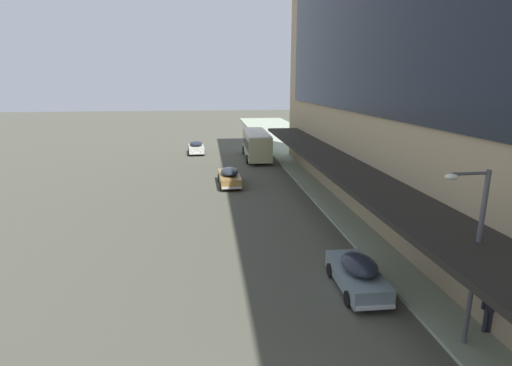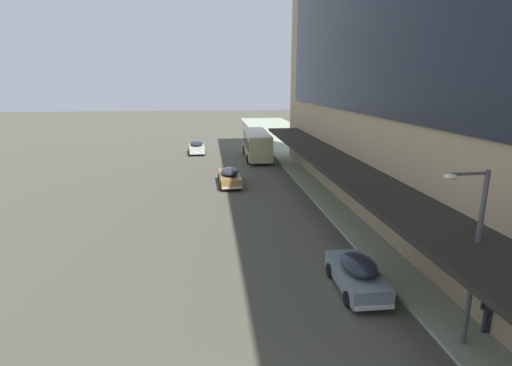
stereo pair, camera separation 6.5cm
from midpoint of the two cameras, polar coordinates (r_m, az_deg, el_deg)
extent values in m
cube|color=tan|center=(46.75, 0.15, 5.57)|extent=(2.76, 9.71, 2.68)
cube|color=black|center=(46.70, 0.15, 5.96)|extent=(2.78, 8.94, 1.18)
cube|color=silver|center=(46.56, 0.15, 7.26)|extent=(2.66, 9.70, 0.12)
cube|color=black|center=(51.40, -0.39, 7.59)|extent=(1.27, 0.09, 0.36)
cylinder|color=black|center=(50.06, -1.68, 4.76)|extent=(0.27, 1.01, 1.00)
cylinder|color=black|center=(50.29, 1.23, 4.81)|extent=(0.27, 1.01, 1.00)
cylinder|color=black|center=(43.90, -1.12, 3.41)|extent=(0.27, 1.01, 1.00)
cylinder|color=black|center=(44.17, 2.18, 3.47)|extent=(0.27, 1.01, 1.00)
cube|color=olive|center=(34.88, -3.74, 0.69)|extent=(1.84, 4.81, 0.77)
ellipsoid|color=#1E232D|center=(34.50, -3.72, 1.67)|extent=(1.58, 2.66, 0.61)
cube|color=silver|center=(37.29, -4.03, 1.21)|extent=(1.64, 0.16, 0.14)
cube|color=silver|center=(32.59, -3.39, -0.70)|extent=(1.64, 0.16, 0.14)
sphere|color=silver|center=(37.17, -4.76, 1.61)|extent=(0.18, 0.18, 0.18)
sphere|color=silver|center=(37.24, -3.31, 1.65)|extent=(0.18, 0.18, 0.18)
cylinder|color=black|center=(36.33, -5.27, 0.75)|extent=(0.16, 0.64, 0.64)
cylinder|color=black|center=(36.45, -2.57, 0.85)|extent=(0.16, 0.64, 0.64)
cylinder|color=black|center=(33.47, -4.99, -0.42)|extent=(0.16, 0.64, 0.64)
cylinder|color=black|center=(33.60, -2.07, -0.31)|extent=(0.16, 0.64, 0.64)
cube|color=gray|center=(18.26, 14.23, -12.85)|extent=(1.70, 4.09, 0.76)
ellipsoid|color=#1E232D|center=(17.79, 14.59, -11.19)|extent=(1.48, 2.26, 0.65)
cube|color=silver|center=(20.12, 12.15, -10.80)|extent=(1.56, 0.14, 0.14)
cube|color=silver|center=(16.68, 16.70, -16.71)|extent=(1.56, 0.14, 0.14)
sphere|color=silver|center=(19.84, 10.96, -10.21)|extent=(0.18, 0.18, 0.18)
sphere|color=silver|center=(20.11, 13.46, -10.01)|extent=(0.18, 0.18, 0.18)
cylinder|color=black|center=(19.20, 10.53, -12.15)|extent=(0.15, 0.64, 0.64)
cylinder|color=black|center=(19.70, 15.21, -11.71)|extent=(0.15, 0.64, 0.64)
cylinder|color=black|center=(17.09, 12.97, -15.83)|extent=(0.15, 0.64, 0.64)
cylinder|color=black|center=(17.66, 18.20, -15.17)|extent=(0.15, 0.64, 0.64)
cube|color=beige|center=(50.69, -8.42, 4.85)|extent=(2.06, 4.22, 0.76)
ellipsoid|color=#1E232D|center=(50.79, -8.45, 5.61)|extent=(1.74, 2.36, 0.59)
cube|color=silver|center=(48.64, -8.34, 4.18)|extent=(1.76, 0.21, 0.14)
cube|color=silver|center=(52.81, -8.48, 4.97)|extent=(1.76, 0.21, 0.14)
sphere|color=silver|center=(48.64, -7.75, 4.53)|extent=(0.18, 0.18, 0.18)
sphere|color=silver|center=(48.61, -8.95, 4.49)|extent=(0.18, 0.18, 0.18)
cylinder|color=black|center=(49.50, -7.29, 4.33)|extent=(0.17, 0.65, 0.64)
cylinder|color=black|center=(49.46, -9.43, 4.25)|extent=(0.17, 0.65, 0.64)
cylinder|color=black|center=(52.02, -7.43, 4.81)|extent=(0.17, 0.65, 0.64)
cylinder|color=black|center=(51.98, -9.47, 4.73)|extent=(0.17, 0.65, 0.64)
cylinder|color=#282736|center=(17.07, 30.46, -16.66)|extent=(0.16, 0.16, 0.85)
cylinder|color=#282736|center=(16.99, 29.97, -16.74)|extent=(0.16, 0.16, 0.85)
cube|color=#282736|center=(16.67, 30.56, -14.39)|extent=(0.42, 0.28, 0.70)
cylinder|color=#282736|center=(16.78, 31.36, -14.17)|extent=(0.10, 0.10, 0.63)
cylinder|color=#282736|center=(16.52, 29.77, -14.39)|extent=(0.10, 0.10, 0.63)
sphere|color=tan|center=(16.47, 30.76, -12.97)|extent=(0.22, 0.22, 0.22)
cylinder|color=black|center=(16.43, 30.80, -12.73)|extent=(0.33, 0.33, 0.02)
cylinder|color=black|center=(16.41, 30.83, -12.54)|extent=(0.21, 0.21, 0.12)
cylinder|color=#4C4C51|center=(14.91, 28.91, -9.76)|extent=(0.16, 0.16, 6.04)
cylinder|color=#4C4C51|center=(13.72, 28.32, 1.18)|extent=(1.20, 0.10, 0.10)
ellipsoid|color=silver|center=(13.40, 26.18, 0.80)|extent=(0.44, 0.28, 0.20)
camera|label=1|loc=(0.03, -89.93, 0.02)|focal=28.00mm
camera|label=2|loc=(0.03, 90.07, -0.02)|focal=28.00mm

